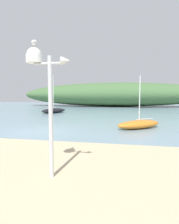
{
  "coord_description": "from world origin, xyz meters",
  "views": [
    {
      "loc": [
        6.01,
        -12.26,
        2.5
      ],
      "look_at": [
        2.84,
        3.59,
        1.11
      ],
      "focal_mm": 29.36,
      "sensor_mm": 36.0,
      "label": 1
    }
  ],
  "objects_px": {
    "seagull_on_radar": "(34,43)",
    "sailboat_near_shore": "(139,124)",
    "mast_structure": "(41,74)",
    "sailboat_far_right": "(54,110)"
  },
  "relations": [
    {
      "from": "seagull_on_radar",
      "to": "sailboat_near_shore",
      "type": "distance_m",
      "value": 11.08
    },
    {
      "from": "mast_structure",
      "to": "sailboat_far_right",
      "type": "xyz_separation_m",
      "value": [
        -8.35,
        21.04,
        -2.74
      ]
    },
    {
      "from": "sailboat_near_shore",
      "to": "sailboat_far_right",
      "type": "bearing_deg",
      "value": 136.27
    },
    {
      "from": "mast_structure",
      "to": "sailboat_near_shore",
      "type": "height_order",
      "value": "sailboat_near_shore"
    },
    {
      "from": "mast_structure",
      "to": "seagull_on_radar",
      "type": "distance_m",
      "value": 0.88
    },
    {
      "from": "mast_structure",
      "to": "sailboat_far_right",
      "type": "height_order",
      "value": "sailboat_far_right"
    },
    {
      "from": "sailboat_far_right",
      "to": "sailboat_near_shore",
      "type": "height_order",
      "value": "sailboat_far_right"
    },
    {
      "from": "mast_structure",
      "to": "seagull_on_radar",
      "type": "xyz_separation_m",
      "value": [
        -0.2,
        0.02,
        0.86
      ]
    },
    {
      "from": "sailboat_far_right",
      "to": "sailboat_near_shore",
      "type": "bearing_deg",
      "value": -43.73
    },
    {
      "from": "mast_structure",
      "to": "sailboat_far_right",
      "type": "distance_m",
      "value": 22.8
    }
  ]
}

